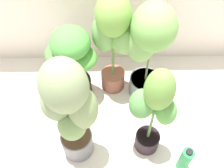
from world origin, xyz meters
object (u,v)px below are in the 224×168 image
at_px(potted_plant_back_right, 148,45).
at_px(potted_plant_back_left, 72,58).
at_px(potted_plant_front_right, 153,109).
at_px(potted_plant_back_center, 113,35).
at_px(nutrient_bottle, 185,159).
at_px(potted_plant_front_left, 70,109).

xyz_separation_m(potted_plant_back_right, potted_plant_back_left, (-0.59, 0.00, -0.13)).
bearing_deg(potted_plant_front_right, potted_plant_back_right, 87.90).
bearing_deg(potted_plant_back_center, nutrient_bottle, -57.54).
height_order(potted_plant_front_left, nutrient_bottle, potted_plant_front_left).
distance_m(potted_plant_front_right, nutrient_bottle, 0.51).
relative_size(potted_plant_back_center, nutrient_bottle, 3.53).
relative_size(potted_plant_front_left, potted_plant_back_center, 1.03).
height_order(potted_plant_front_right, potted_plant_back_center, potted_plant_back_center).
relative_size(potted_plant_front_right, potted_plant_front_left, 0.90).
xyz_separation_m(potted_plant_front_left, potted_plant_back_center, (0.28, 0.64, 0.02)).
distance_m(potted_plant_back_right, potted_plant_back_left, 0.61).
bearing_deg(nutrient_bottle, potted_plant_front_left, 168.84).
xyz_separation_m(potted_plant_back_left, nutrient_bottle, (0.84, -0.73, -0.32)).
bearing_deg(potted_plant_back_right, potted_plant_front_right, -92.10).
bearing_deg(nutrient_bottle, potted_plant_back_right, 108.46).
height_order(potted_plant_back_right, potted_plant_front_left, potted_plant_front_left).
xyz_separation_m(potted_plant_back_center, nutrient_bottle, (0.50, -0.79, -0.48)).
height_order(potted_plant_front_right, nutrient_bottle, potted_plant_front_right).
xyz_separation_m(potted_plant_back_right, potted_plant_back_center, (-0.26, 0.07, 0.03)).
height_order(potted_plant_back_right, nutrient_bottle, potted_plant_back_right).
distance_m(potted_plant_front_left, nutrient_bottle, 0.92).
bearing_deg(potted_plant_front_right, potted_plant_front_left, -177.07).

